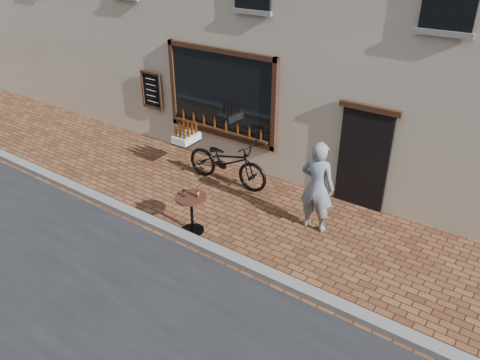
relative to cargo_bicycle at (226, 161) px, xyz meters
The scene contains 5 objects.
ground 2.86m from the cargo_bicycle, 66.52° to the right, with size 90.00×90.00×0.00m, color #502C1A.
kerb 2.67m from the cargo_bicycle, 64.77° to the right, with size 90.00×0.25×0.12m, color slate.
cargo_bicycle is the anchor object (origin of this frame).
bistro_table 2.16m from the cargo_bicycle, 71.21° to the right, with size 0.63×0.63×1.08m.
pedestrian 2.71m from the cargo_bicycle, 10.67° to the right, with size 0.70×0.46×1.92m, color slate.
Camera 1 is at (4.95, -5.36, 5.46)m, focal length 35.00 mm.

